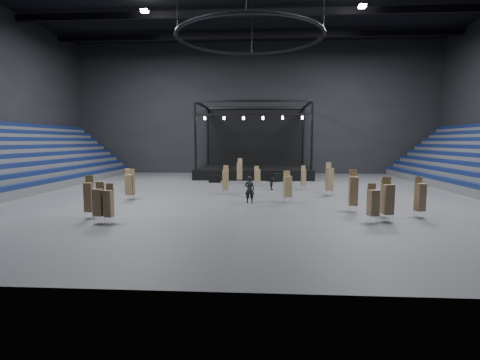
# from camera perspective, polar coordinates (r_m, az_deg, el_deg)

# --- Properties ---
(floor) EXTENTS (50.00, 50.00, 0.00)m
(floor) POSITION_cam_1_polar(r_m,az_deg,el_deg) (32.07, 1.41, -2.13)
(floor) COLOR #464648
(floor) RESTS_ON ground
(wall_back) EXTENTS (50.00, 0.20, 18.00)m
(wall_back) POSITION_cam_1_polar(r_m,az_deg,el_deg) (52.93, 2.35, 10.82)
(wall_back) COLOR black
(wall_back) RESTS_ON ground
(stage) EXTENTS (14.00, 10.00, 9.20)m
(stage) POSITION_cam_1_polar(r_m,az_deg,el_deg) (48.07, 2.18, 2.31)
(stage) COLOR black
(stage) RESTS_ON floor
(truss_ring) EXTENTS (12.30, 12.30, 5.15)m
(truss_ring) POSITION_cam_1_polar(r_m,az_deg,el_deg) (32.87, 1.47, 20.93)
(truss_ring) COLOR black
(truss_ring) RESTS_ON ceiling
(flight_case_left) EXTENTS (1.29, 0.76, 0.81)m
(flight_case_left) POSITION_cam_1_polar(r_m,az_deg,el_deg) (40.85, -3.88, 0.18)
(flight_case_left) COLOR black
(flight_case_left) RESTS_ON floor
(flight_case_mid) EXTENTS (1.17, 0.80, 0.71)m
(flight_case_mid) POSITION_cam_1_polar(r_m,az_deg,el_deg) (41.68, 5.25, 0.22)
(flight_case_mid) COLOR black
(flight_case_mid) RESTS_ON floor
(flight_case_right) EXTENTS (1.53, 1.13, 0.92)m
(flight_case_right) POSITION_cam_1_polar(r_m,az_deg,el_deg) (42.14, 5.76, 0.41)
(flight_case_right) COLOR black
(flight_case_right) RESTS_ON floor
(chair_stack_0) EXTENTS (0.62, 0.62, 2.19)m
(chair_stack_0) POSITION_cam_1_polar(r_m,az_deg,el_deg) (21.82, 19.63, -3.18)
(chair_stack_0) COLOR silver
(chair_stack_0) RESTS_ON floor
(chair_stack_1) EXTENTS (0.53, 0.53, 2.27)m
(chair_stack_1) POSITION_cam_1_polar(r_m,az_deg,el_deg) (21.96, -20.73, -3.10)
(chair_stack_1) COLOR silver
(chair_stack_1) RESTS_ON floor
(chair_stack_2) EXTENTS (0.64, 0.64, 2.34)m
(chair_stack_2) POSITION_cam_1_polar(r_m,az_deg,el_deg) (27.57, 7.26, -0.91)
(chair_stack_2) COLOR silver
(chair_stack_2) RESTS_ON floor
(chair_stack_3) EXTENTS (0.62, 0.62, 2.52)m
(chair_stack_3) POSITION_cam_1_polar(r_m,az_deg,el_deg) (22.42, 21.59, -2.63)
(chair_stack_3) COLOR silver
(chair_stack_3) RESTS_ON floor
(chair_stack_4) EXTENTS (0.55, 0.55, 1.94)m
(chair_stack_4) POSITION_cam_1_polar(r_m,az_deg,el_deg) (36.83, -16.77, 0.28)
(chair_stack_4) COLOR silver
(chair_stack_4) RESTS_ON floor
(chair_stack_5) EXTENTS (0.64, 0.64, 2.31)m
(chair_stack_5) POSITION_cam_1_polar(r_m,az_deg,el_deg) (29.87, -16.62, -0.59)
(chair_stack_5) COLOR silver
(chair_stack_5) RESTS_ON floor
(chair_stack_6) EXTENTS (0.65, 0.65, 2.75)m
(chair_stack_6) POSITION_cam_1_polar(r_m,az_deg,el_deg) (32.00, 13.48, 0.22)
(chair_stack_6) COLOR silver
(chair_stack_6) RESTS_ON floor
(chair_stack_7) EXTENTS (0.50, 0.50, 2.47)m
(chair_stack_7) POSITION_cam_1_polar(r_m,az_deg,el_deg) (31.76, -2.22, 0.09)
(chair_stack_7) COLOR silver
(chair_stack_7) RESTS_ON floor
(chair_stack_8) EXTENTS (0.52, 0.52, 2.71)m
(chair_stack_8) POSITION_cam_1_polar(r_m,az_deg,el_deg) (24.85, 16.87, -1.51)
(chair_stack_8) COLOR silver
(chair_stack_8) RESTS_ON floor
(chair_stack_9) EXTENTS (0.44, 0.44, 2.25)m
(chair_stack_9) POSITION_cam_1_polar(r_m,az_deg,el_deg) (35.18, 9.66, 0.40)
(chair_stack_9) COLOR silver
(chair_stack_9) RESTS_ON floor
(chair_stack_10) EXTENTS (0.45, 0.45, 2.37)m
(chair_stack_10) POSITION_cam_1_polar(r_m,az_deg,el_deg) (30.10, -16.22, -0.58)
(chair_stack_10) COLOR silver
(chair_stack_10) RESTS_ON floor
(chair_stack_11) EXTENTS (0.50, 0.50, 2.51)m
(chair_stack_11) POSITION_cam_1_polar(r_m,az_deg,el_deg) (23.61, -22.04, -2.33)
(chair_stack_11) COLOR silver
(chair_stack_11) RESTS_ON floor
(chair_stack_12) EXTENTS (0.59, 0.59, 2.43)m
(chair_stack_12) POSITION_cam_1_polar(r_m,az_deg,el_deg) (24.44, 25.74, -2.28)
(chair_stack_12) COLOR silver
(chair_stack_12) RESTS_ON floor
(chair_stack_13) EXTENTS (0.62, 0.62, 2.01)m
(chair_stack_13) POSITION_cam_1_polar(r_m,az_deg,el_deg) (37.66, 2.64, 0.73)
(chair_stack_13) COLOR silver
(chair_stack_13) RESTS_ON floor
(chair_stack_14) EXTENTS (0.48, 0.48, 2.20)m
(chair_stack_14) POSITION_cam_1_polar(r_m,az_deg,el_deg) (21.74, -19.39, -3.29)
(chair_stack_14) COLOR silver
(chair_stack_14) RESTS_ON floor
(chair_stack_15) EXTENTS (0.57, 0.57, 2.70)m
(chair_stack_15) POSITION_cam_1_polar(r_m,az_deg,el_deg) (39.94, -0.06, 1.47)
(chair_stack_15) COLOR silver
(chair_stack_15) RESTS_ON floor
(chair_stack_16) EXTENTS (0.56, 0.56, 2.21)m
(chair_stack_16) POSITION_cam_1_polar(r_m,az_deg,el_deg) (23.73, 21.22, -2.55)
(chair_stack_16) COLOR silver
(chair_stack_16) RESTS_ON floor
(man_center) EXTENTS (0.77, 0.56, 1.98)m
(man_center) POSITION_cam_1_polar(r_m,az_deg,el_deg) (27.27, 1.47, -1.46)
(man_center) COLOR black
(man_center) RESTS_ON floor
(crew_member) EXTENTS (0.60, 0.77, 1.56)m
(crew_member) POSITION_cam_1_polar(r_m,az_deg,el_deg) (34.85, 5.00, -0.21)
(crew_member) COLOR black
(crew_member) RESTS_ON floor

